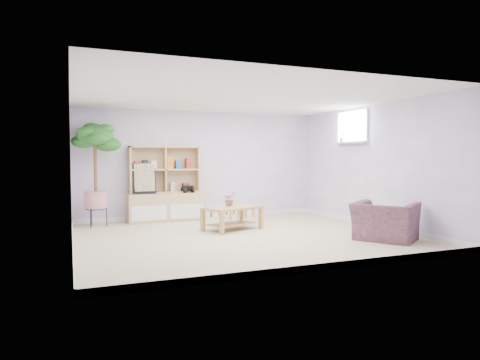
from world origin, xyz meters
name	(u,v)px	position (x,y,z in m)	size (l,w,h in m)	color
floor	(242,236)	(0.00, 0.00, 0.00)	(5.50, 5.00, 0.01)	beige
ceiling	(242,97)	(0.00, 0.00, 2.40)	(5.50, 5.00, 0.01)	white
walls	(242,167)	(0.00, 0.00, 1.20)	(5.51, 5.01, 2.40)	#C0B1E1
baseboard	(242,233)	(0.00, 0.00, 0.05)	(5.50, 5.00, 0.10)	white
window	(353,127)	(2.73, 0.60, 2.00)	(0.10, 0.98, 0.68)	#D1E8FF
window_sill	(350,142)	(2.67, 0.60, 1.68)	(0.14, 1.00, 0.04)	white
storage_unit	(166,184)	(-0.86, 2.24, 0.80)	(1.61, 0.54, 1.61)	tan
poster	(144,178)	(-1.32, 2.20, 0.93)	(0.48, 0.11, 0.66)	yellow
toy_truck	(188,189)	(-0.39, 2.19, 0.69)	(0.32, 0.22, 0.17)	black
coffee_table	(232,218)	(0.07, 0.65, 0.22)	(1.08, 0.59, 0.44)	tan
table_plant	(229,199)	(0.03, 0.73, 0.58)	(0.25, 0.21, 0.27)	#1B5421
floor_tree	(96,175)	(-2.30, 1.96, 1.03)	(0.76, 0.76, 2.06)	#25651C
armchair	(385,219)	(2.05, -1.22, 0.36)	(0.97, 0.84, 0.72)	#1A1F51
sill_plant	(342,137)	(2.67, 0.88, 1.81)	(0.12, 0.10, 0.22)	#25651C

